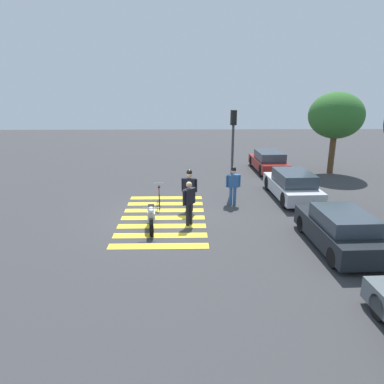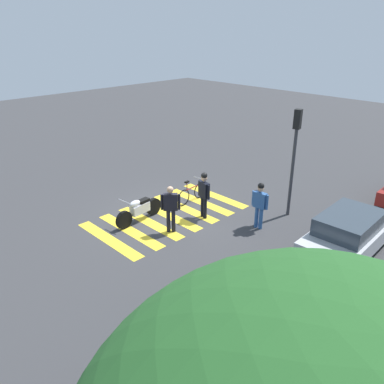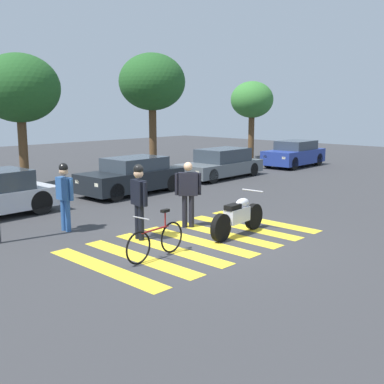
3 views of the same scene
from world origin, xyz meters
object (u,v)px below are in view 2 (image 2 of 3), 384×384
Objects in this scene: leaning_bicycle at (192,193)px; car_black_suv at (244,313)px; car_silver_sedan at (350,232)px; officer_on_foot at (204,192)px; officer_by_motorcycle at (171,206)px; pedestrian_bystander at (260,202)px; traffic_light_pole at (295,146)px; police_motorcycle at (139,210)px.

car_black_suv is (4.49, 6.32, 0.26)m from leaning_bicycle.
officer_on_foot is at bearing -71.30° from car_silver_sedan.
pedestrian_bystander is at bearing 140.54° from officer_by_motorcycle.
officer_by_motorcycle is 0.99× the size of pedestrian_bystander.
traffic_light_pole is (-4.18, 2.17, 1.76)m from officer_by_motorcycle.
traffic_light_pole is at bearing -106.85° from car_silver_sedan.
officer_on_foot is at bearing -40.22° from traffic_light_pole.
officer_on_foot is at bearing -68.09° from pedestrian_bystander.
car_silver_sedan reaches higher than car_black_suv.
officer_by_motorcycle is 0.41× the size of car_silver_sedan.
pedestrian_bystander is at bearing 128.55° from police_motorcycle.
leaning_bicycle is at bearing -62.11° from traffic_light_pole.
car_silver_sedan is at bearing 73.15° from traffic_light_pole.
pedestrian_bystander is 0.43× the size of traffic_light_pole.
officer_on_foot reaches higher than car_black_suv.
car_silver_sedan is (-1.00, 6.31, 0.27)m from leaning_bicycle.
car_black_suv is at bearing 52.53° from officer_on_foot.
officer_by_motorcycle is at bearing -1.00° from officer_on_foot.
police_motorcycle is 1.18× the size of officer_on_foot.
police_motorcycle is at bearing -36.91° from officer_on_foot.
car_black_suv is 7.26m from traffic_light_pole.
officer_by_motorcycle is at bearing -39.46° from pedestrian_bystander.
leaning_bicycle is 1.66m from officer_on_foot.
police_motorcycle is at bearing -38.82° from traffic_light_pole.
traffic_light_pole reaches higher than police_motorcycle.
officer_by_motorcycle is at bearing 101.93° from police_motorcycle.
pedestrian_bystander is 0.44× the size of car_black_suv.
officer_by_motorcycle is 5.03m from traffic_light_pole.
traffic_light_pole is (-4.49, 3.61, 2.30)m from police_motorcycle.
car_black_suv is (3.81, 4.96, -0.43)m from officer_on_foot.
pedestrian_bystander is at bearing 92.02° from leaning_bicycle.
police_motorcycle is at bearing -2.55° from leaning_bicycle.
car_silver_sedan is 1.04× the size of traffic_light_pole.
traffic_light_pole reaches higher than officer_on_foot.
officer_by_motorcycle is at bearing -56.26° from car_silver_sedan.
pedestrian_bystander is (-0.80, 1.99, -0.05)m from officer_on_foot.
police_motorcycle is 1.27× the size of leaning_bicycle.
pedestrian_bystander is (-0.12, 3.34, 0.64)m from leaning_bicycle.
officer_on_foot is at bearing 63.21° from leaning_bicycle.
leaning_bicycle is at bearing -125.39° from car_black_suv.
pedestrian_bystander is 2.47m from traffic_light_pole.
officer_on_foot reaches higher than officer_by_motorcycle.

